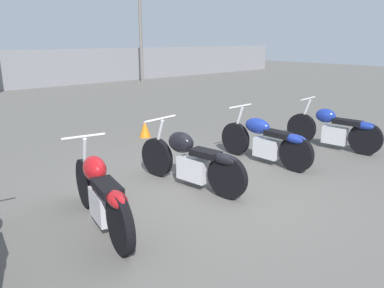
{
  "coord_description": "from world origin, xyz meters",
  "views": [
    {
      "loc": [
        -3.82,
        -3.75,
        2.27
      ],
      "look_at": [
        0.0,
        0.54,
        0.65
      ],
      "focal_mm": 35.0,
      "sensor_mm": 36.0,
      "label": 1
    }
  ],
  "objects_px": {
    "traffic_cone_near": "(145,129)",
    "motorcycle_slot_1": "(101,194)",
    "motorcycle_slot_2": "(191,160)",
    "motorcycle_slot_3": "(266,141)",
    "motorcycle_slot_4": "(334,129)"
  },
  "relations": [
    {
      "from": "motorcycle_slot_1",
      "to": "motorcycle_slot_4",
      "type": "relative_size",
      "value": 1.0
    },
    {
      "from": "motorcycle_slot_4",
      "to": "traffic_cone_near",
      "type": "height_order",
      "value": "motorcycle_slot_4"
    },
    {
      "from": "motorcycle_slot_3",
      "to": "motorcycle_slot_4",
      "type": "bearing_deg",
      "value": -12.98
    },
    {
      "from": "motorcycle_slot_4",
      "to": "traffic_cone_near",
      "type": "relative_size",
      "value": 5.17
    },
    {
      "from": "traffic_cone_near",
      "to": "motorcycle_slot_1",
      "type": "bearing_deg",
      "value": -131.47
    },
    {
      "from": "motorcycle_slot_1",
      "to": "motorcycle_slot_4",
      "type": "height_order",
      "value": "motorcycle_slot_1"
    },
    {
      "from": "motorcycle_slot_1",
      "to": "motorcycle_slot_3",
      "type": "distance_m",
      "value": 3.55
    },
    {
      "from": "motorcycle_slot_2",
      "to": "motorcycle_slot_3",
      "type": "bearing_deg",
      "value": -9.24
    },
    {
      "from": "motorcycle_slot_3",
      "to": "motorcycle_slot_4",
      "type": "relative_size",
      "value": 1.0
    },
    {
      "from": "motorcycle_slot_2",
      "to": "motorcycle_slot_3",
      "type": "relative_size",
      "value": 1.03
    },
    {
      "from": "motorcycle_slot_1",
      "to": "motorcycle_slot_4",
      "type": "distance_m",
      "value": 5.39
    },
    {
      "from": "motorcycle_slot_2",
      "to": "traffic_cone_near",
      "type": "xyz_separation_m",
      "value": [
        1.24,
        3.06,
        -0.24
      ]
    },
    {
      "from": "motorcycle_slot_2",
      "to": "motorcycle_slot_4",
      "type": "bearing_deg",
      "value": -14.4
    },
    {
      "from": "motorcycle_slot_3",
      "to": "traffic_cone_near",
      "type": "distance_m",
      "value": 3.17
    },
    {
      "from": "motorcycle_slot_4",
      "to": "traffic_cone_near",
      "type": "distance_m",
      "value": 4.26
    }
  ]
}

